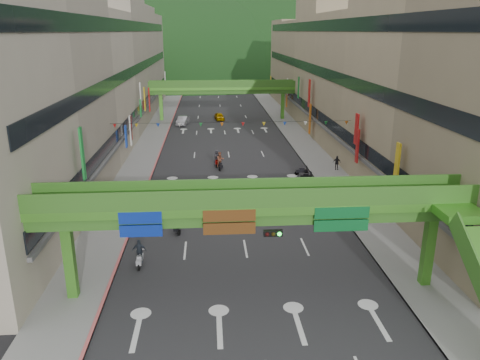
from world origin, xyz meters
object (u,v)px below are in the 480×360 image
at_px(scooter_rider_near, 178,222).
at_px(car_yellow, 219,117).
at_px(scooter_rider_mid, 220,161).
at_px(overpass_near, 271,218).
at_px(car_silver, 183,121).
at_px(pedestrian_red, 377,204).

bearing_deg(scooter_rider_near, car_yellow, 84.66).
xyz_separation_m(scooter_rider_mid, car_yellow, (0.72, 31.95, -0.46)).
distance_m(overpass_near, car_silver, 56.14).
bearing_deg(car_yellow, overpass_near, -95.50).
bearing_deg(pedestrian_red, scooter_rider_near, -173.95).
bearing_deg(pedestrian_red, car_silver, 111.04).
bearing_deg(car_yellow, scooter_rider_mid, -98.24).
height_order(scooter_rider_near, scooter_rider_mid, scooter_rider_mid).
relative_size(overpass_near, car_silver, 6.25).
bearing_deg(scooter_rider_mid, car_yellow, 88.71).
xyz_separation_m(scooter_rider_mid, car_silver, (-5.71, 27.77, -0.37)).
relative_size(scooter_rider_near, car_silver, 0.45).
bearing_deg(overpass_near, pedestrian_red, 48.50).
distance_m(scooter_rider_near, car_silver, 45.53).
bearing_deg(car_silver, scooter_rider_near, -78.39).
xyz_separation_m(car_silver, pedestrian_red, (19.20, -42.66, 0.21)).
bearing_deg(car_silver, overpass_near, -72.49).
height_order(scooter_rider_mid, car_yellow, scooter_rider_mid).
bearing_deg(car_yellow, car_silver, -153.94).
height_order(car_yellow, pedestrian_red, pedestrian_red).
relative_size(scooter_rider_near, scooter_rider_mid, 0.95).
xyz_separation_m(overpass_near, car_silver, (-7.93, 55.39, -4.47)).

